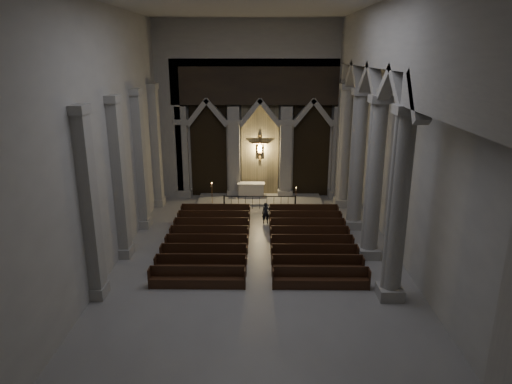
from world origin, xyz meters
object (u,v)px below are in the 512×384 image
(candle_stand_left, at_px, (212,199))
(candle_stand_right, at_px, (296,201))
(altar_rail, at_px, (260,200))
(worshipper, at_px, (266,213))
(altar, at_px, (251,189))
(pews, at_px, (259,242))

(candle_stand_left, xyz_separation_m, candle_stand_right, (5.62, -0.08, -0.08))
(altar_rail, bearing_deg, worshipper, -81.59)
(candle_stand_right, bearing_deg, worshipper, -122.04)
(altar_rail, bearing_deg, candle_stand_left, 166.41)
(candle_stand_left, bearing_deg, worshipper, -43.00)
(altar, distance_m, worshipper, 5.04)
(altar, xyz_separation_m, pews, (0.61, -8.55, -0.33))
(candle_stand_left, height_order, worshipper, candle_stand_left)
(altar_rail, height_order, candle_stand_right, candle_stand_right)
(candle_stand_left, distance_m, candle_stand_right, 5.62)
(candle_stand_left, relative_size, pews, 0.17)
(candle_stand_right, bearing_deg, pews, -109.43)
(altar_rail, distance_m, pews, 6.17)
(worshipper, bearing_deg, candle_stand_right, 50.36)
(altar, relative_size, worshipper, 1.49)
(altar, height_order, worshipper, worshipper)
(altar, bearing_deg, pews, -85.94)
(altar, height_order, pews, altar)
(worshipper, bearing_deg, altar, 93.67)
(altar, distance_m, candle_stand_right, 3.48)
(altar_rail, xyz_separation_m, candle_stand_left, (-3.20, 0.77, -0.18))
(candle_stand_right, distance_m, worshipper, 3.86)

